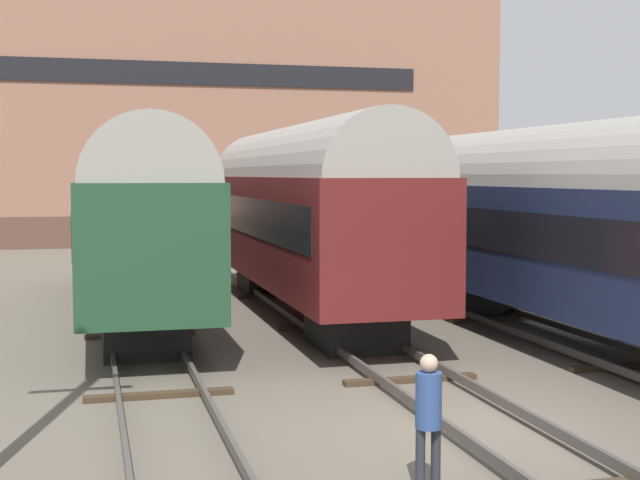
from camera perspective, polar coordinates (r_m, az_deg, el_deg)
name	(u,v)px	position (r m, az deg, el deg)	size (l,w,h in m)	color
ground_plane	(478,426)	(14.35, 10.07, -11.62)	(200.00, 200.00, 0.00)	#60594C
track_left	(176,439)	(13.13, -9.22, -12.46)	(2.60, 60.00, 0.26)	#4C4742
track_middle	(478,417)	(14.31, 10.07, -11.07)	(2.60, 60.00, 0.26)	#4C4742
train_car_maroon	(304,207)	(24.77, -1.04, 2.10)	(3.08, 15.18, 5.28)	black
train_car_green	(131,210)	(25.32, -12.01, 1.90)	(2.93, 17.30, 5.12)	black
train_car_navy	(579,222)	(20.42, 16.26, 1.13)	(3.03, 17.58, 5.04)	black
person_worker	(428,410)	(11.07, 6.96, -10.76)	(0.32, 0.32, 1.73)	#282833
warehouse_building	(182,97)	(54.21, -8.82, 9.00)	(36.09, 10.55, 16.92)	brown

